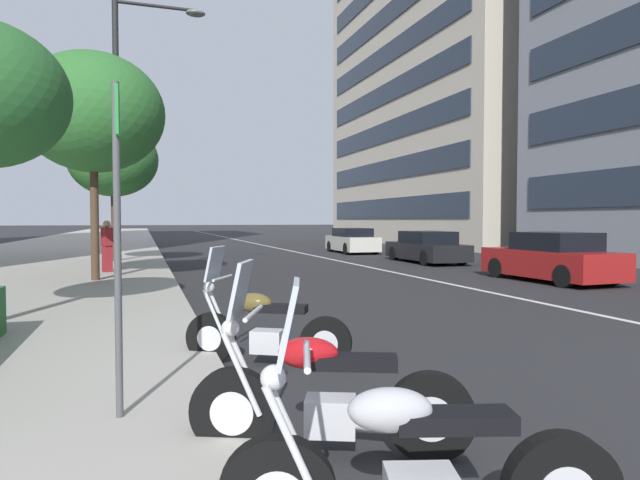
{
  "coord_description": "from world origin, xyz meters",
  "views": [
    {
      "loc": [
        -2.61,
        8.22,
        1.8
      ],
      "look_at": [
        17.02,
        1.78,
        1.04
      ],
      "focal_mm": 30.42,
      "sensor_mm": 36.0,
      "label": 1
    }
  ],
  "objects": [
    {
      "name": "sidewalk_right_plaza",
      "position": [
        30.0,
        12.51,
        0.07
      ],
      "size": [
        160.0,
        10.29,
        0.15
      ],
      "primitive_type": "cube",
      "color": "#A39E93",
      "rests_on": "ground"
    },
    {
      "name": "lane_centre_stripe",
      "position": [
        35.0,
        0.0,
        0.0
      ],
      "size": [
        110.0,
        0.16,
        0.01
      ],
      "primitive_type": "cube",
      "color": "silver",
      "rests_on": "ground"
    },
    {
      "name": "motorcycle_far_end_row",
      "position": [
        -0.02,
        6.84,
        0.44
      ],
      "size": [
        0.83,
        2.15,
        1.48
      ],
      "rotation": [
        0.0,
        0.0,
        1.29
      ],
      "color": "black",
      "rests_on": "ground"
    },
    {
      "name": "motorcycle_under_tarp",
      "position": [
        1.24,
        6.91,
        0.45
      ],
      "size": [
        0.98,
        2.05,
        1.49
      ],
      "rotation": [
        0.0,
        0.0,
        1.18
      ],
      "color": "black",
      "rests_on": "ground"
    },
    {
      "name": "motorcycle_nearest_camera",
      "position": [
        3.95,
        6.8,
        0.44
      ],
      "size": [
        1.14,
        1.9,
        1.48
      ],
      "rotation": [
        0.0,
        0.0,
        1.06
      ],
      "color": "black",
      "rests_on": "ground"
    },
    {
      "name": "car_approaching_light",
      "position": [
        10.36,
        -3.21,
        0.67
      ],
      "size": [
        4.23,
        1.95,
        1.45
      ],
      "rotation": [
        0.0,
        0.0,
        0.03
      ],
      "color": "maroon",
      "rests_on": "ground"
    },
    {
      "name": "car_mid_block_traffic",
      "position": [
        17.83,
        -3.25,
        0.63
      ],
      "size": [
        4.75,
        1.98,
        1.33
      ],
      "rotation": [
        0.0,
        0.0,
        -0.04
      ],
      "color": "black",
      "rests_on": "ground"
    },
    {
      "name": "car_lead_in_lane",
      "position": [
        25.1,
        -2.72,
        0.65
      ],
      "size": [
        4.34,
        1.93,
        1.36
      ],
      "rotation": [
        0.0,
        0.0,
        -0.03
      ],
      "color": "beige",
      "rests_on": "ground"
    },
    {
      "name": "parking_sign_by_curb",
      "position": [
        2.19,
        8.41,
        1.81
      ],
      "size": [
        0.32,
        0.06,
        2.79
      ],
      "color": "#47494C",
      "rests_on": "sidewalk_right_plaza"
    },
    {
      "name": "street_lamp_with_banners",
      "position": [
        14.82,
        8.53,
        5.08
      ],
      "size": [
        1.26,
        2.74,
        8.26
      ],
      "color": "#232326",
      "rests_on": "sidewalk_right_plaza"
    },
    {
      "name": "street_tree_far_plaza",
      "position": [
        13.46,
        9.47,
        4.72
      ],
      "size": [
        3.81,
        3.81,
        6.2
      ],
      "color": "#473323",
      "rests_on": "sidewalk_right_plaza"
    },
    {
      "name": "street_tree_by_lamp_post",
      "position": [
        20.77,
        9.32,
        4.24
      ],
      "size": [
        3.52,
        3.52,
        5.59
      ],
      "color": "#473323",
      "rests_on": "sidewalk_right_plaza"
    },
    {
      "name": "pedestrian_on_plaza",
      "position": [
        15.91,
        9.3,
        0.98
      ],
      "size": [
        0.47,
        0.39,
        1.64
      ],
      "rotation": [
        0.0,
        0.0,
        1.96
      ],
      "color": "maroon",
      "rests_on": "sidewalk_right_plaza"
    },
    {
      "name": "office_tower_mid_left",
      "position": [
        34.73,
        -18.54,
        16.79
      ],
      "size": [
        24.29,
        18.47,
        33.58
      ],
      "color": "beige",
      "rests_on": "ground"
    }
  ]
}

